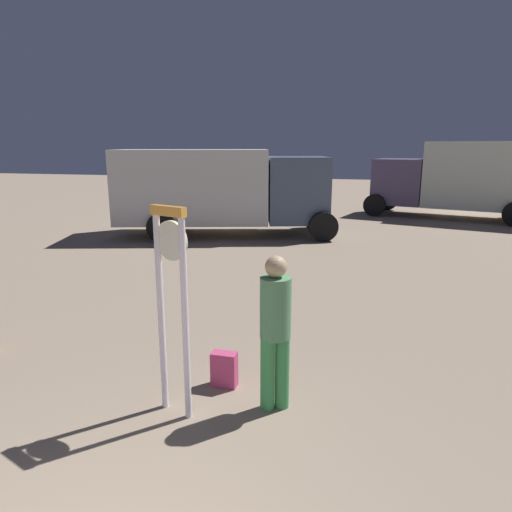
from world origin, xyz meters
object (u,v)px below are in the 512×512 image
at_px(standing_clock, 172,291).
at_px(backpack, 224,369).
at_px(box_truck_near, 220,188).
at_px(box_truck_far, 471,178).
at_px(person_near_clock, 275,326).

distance_m(standing_clock, backpack, 1.40).
xyz_separation_m(box_truck_near, box_truck_far, (8.49, 5.68, 0.09)).
distance_m(person_near_clock, backpack, 1.08).
bearing_deg(box_truck_near, box_truck_far, 33.80).
distance_m(backpack, box_truck_far, 15.99).
distance_m(standing_clock, box_truck_far, 16.67).
bearing_deg(standing_clock, backpack, 64.01).
relative_size(standing_clock, box_truck_near, 0.31).
xyz_separation_m(standing_clock, person_near_clock, (1.02, 0.35, -0.42)).
distance_m(person_near_clock, box_truck_near, 10.48).
height_order(backpack, box_truck_near, box_truck_near).
xyz_separation_m(standing_clock, box_truck_far, (5.55, 15.72, 0.24)).
height_order(standing_clock, person_near_clock, standing_clock).
bearing_deg(backpack, person_near_clock, -24.92).
bearing_deg(standing_clock, person_near_clock, 18.74).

